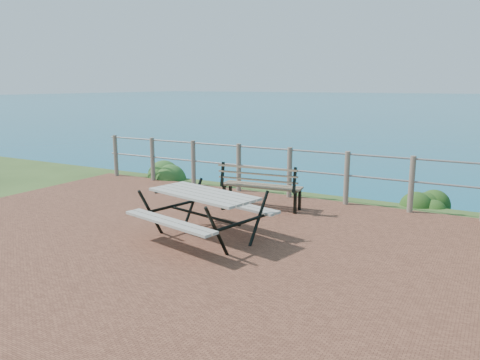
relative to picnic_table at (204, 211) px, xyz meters
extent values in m
cube|color=brown|center=(0.06, -0.36, -0.45)|extent=(10.00, 7.00, 0.12)
cylinder|color=#6B5B4C|center=(-4.54, 2.99, 0.07)|extent=(0.10, 0.10, 1.00)
cylinder|color=#6B5B4C|center=(-3.39, 2.99, 0.07)|extent=(0.10, 0.10, 1.00)
cylinder|color=#6B5B4C|center=(-2.24, 2.99, 0.07)|extent=(0.10, 0.10, 1.00)
cylinder|color=#6B5B4C|center=(-1.09, 2.99, 0.07)|extent=(0.10, 0.10, 1.00)
cylinder|color=#6B5B4C|center=(0.06, 2.99, 0.07)|extent=(0.10, 0.10, 1.00)
cylinder|color=#6B5B4C|center=(1.21, 2.99, 0.07)|extent=(0.10, 0.10, 1.00)
cylinder|color=#6B5B4C|center=(2.36, 2.99, 0.07)|extent=(0.10, 0.10, 1.00)
cylinder|color=slate|center=(0.06, 2.99, 0.52)|extent=(9.40, 0.04, 0.04)
cylinder|color=slate|center=(0.06, 2.99, 0.12)|extent=(9.40, 0.04, 0.04)
cube|color=#9E998D|center=(0.00, 0.00, 0.25)|extent=(1.75, 1.02, 0.04)
cube|color=#9E998D|center=(0.00, 0.00, -0.02)|extent=(1.65, 0.60, 0.04)
cube|color=#9E998D|center=(0.00, 0.00, -0.02)|extent=(1.65, 0.60, 0.04)
cylinder|color=black|center=(0.00, 0.00, -0.07)|extent=(1.39, 0.35, 0.04)
cube|color=brown|center=(-0.06, 1.99, -0.02)|extent=(1.50, 0.51, 0.03)
cube|color=brown|center=(-0.06, 1.99, 0.24)|extent=(1.48, 0.25, 0.34)
cube|color=black|center=(-0.06, 1.99, -0.22)|extent=(0.05, 0.06, 0.41)
cube|color=black|center=(-0.06, 1.99, -0.22)|extent=(0.05, 0.06, 0.41)
cube|color=black|center=(-0.06, 1.99, -0.22)|extent=(0.05, 0.06, 0.41)
cube|color=black|center=(-0.06, 1.99, -0.22)|extent=(0.05, 0.06, 0.41)
ellipsoid|color=#2B5720|center=(-3.27, 3.59, -0.45)|extent=(0.82, 0.82, 0.58)
ellipsoid|color=#244916|center=(2.52, 3.86, -0.45)|extent=(0.66, 0.66, 0.36)
camera|label=1|loc=(3.61, -5.42, 1.78)|focal=35.00mm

